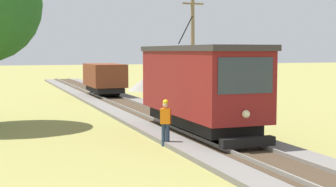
% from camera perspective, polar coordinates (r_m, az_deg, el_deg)
% --- Properties ---
extents(red_tram, '(2.60, 8.54, 4.79)m').
position_cam_1_polar(red_tram, '(20.75, 3.64, 1.00)').
color(red_tram, maroon).
rests_on(red_tram, rail_right).
extents(freight_car, '(2.40, 5.20, 2.31)m').
position_cam_1_polar(freight_car, '(38.38, -7.32, 1.80)').
color(freight_car, brown).
rests_on(freight_car, rail_right).
extents(utility_pole_mid, '(1.40, 0.40, 7.46)m').
position_cam_1_polar(utility_pole_mid, '(31.33, 2.86, 5.29)').
color(utility_pole_mid, '#7A664C').
rests_on(utility_pole_mid, ground).
extents(gravel_pile, '(2.82, 2.82, 1.08)m').
position_cam_1_polar(gravel_pile, '(45.20, -2.90, 1.00)').
color(gravel_pile, gray).
rests_on(gravel_pile, ground).
extents(second_worker, '(0.45, 0.40, 1.78)m').
position_cam_1_polar(second_worker, '(18.75, -0.28, -3.12)').
color(second_worker, navy).
rests_on(second_worker, ground).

